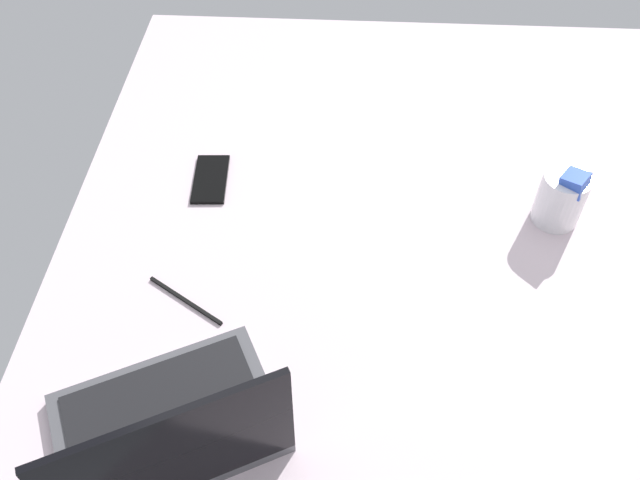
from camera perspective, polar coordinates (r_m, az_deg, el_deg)
bed_mattress at (r=145.34cm, az=16.20°, el=-0.35°), size 180.00×140.00×18.00cm
laptop at (r=104.35cm, az=-12.72°, el=-15.46°), size 39.78×35.26×23.00cm
snack_cup at (r=136.09cm, az=19.82°, el=3.47°), size 9.00×9.71×13.15cm
cell_phone at (r=141.35cm, az=-9.28°, el=5.14°), size 7.60×14.37×0.80cm
charger_cable at (r=121.43cm, az=-11.37°, el=-5.06°), size 14.62×9.70×0.60cm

